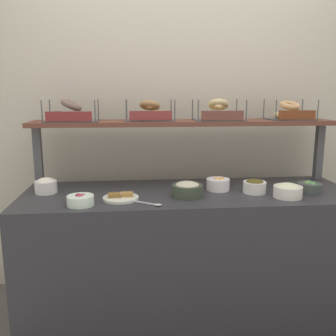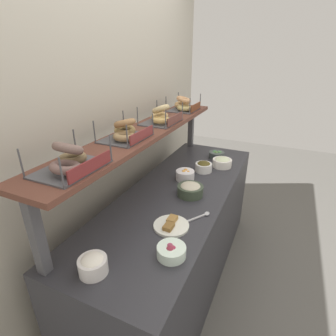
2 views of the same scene
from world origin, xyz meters
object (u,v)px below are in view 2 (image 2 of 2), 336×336
(bowl_veggie_mix, at_px, (217,155))
(bowl_tuna_salad, at_px, (190,189))
(serving_plate_white, at_px, (171,225))
(serving_spoon_near_plate, at_px, (202,216))
(bowl_beet_salad, at_px, (171,251))
(bagel_basket_poppy, at_px, (70,160))
(bowl_chocolate_spread, at_px, (204,166))
(bagel_basket_everything, at_px, (126,132))
(bowl_scallion_spread, at_px, (222,162))
(bagel_basket_sesame, at_px, (184,105))
(bowl_cream_cheese, at_px, (93,264))
(bowl_fruit_salad, at_px, (185,175))
(bagel_basket_plain, at_px, (161,117))

(bowl_veggie_mix, height_order, bowl_tuna_salad, bowl_tuna_salad)
(serving_plate_white, xyz_separation_m, serving_spoon_near_plate, (0.17, -0.13, -0.00))
(bowl_beet_salad, xyz_separation_m, bagel_basket_poppy, (-0.10, 0.47, 0.45))
(bowl_veggie_mix, relative_size, serving_plate_white, 0.70)
(bowl_chocolate_spread, bearing_deg, bowl_veggie_mix, -3.35)
(bowl_chocolate_spread, bearing_deg, bagel_basket_everything, 151.87)
(bowl_chocolate_spread, bearing_deg, bowl_scallion_spread, -36.03)
(bowl_beet_salad, relative_size, serving_spoon_near_plate, 0.93)
(bowl_scallion_spread, relative_size, bagel_basket_sesame, 0.56)
(bowl_beet_salad, relative_size, serving_plate_white, 0.71)
(bowl_beet_salad, distance_m, bagel_basket_everything, 0.79)
(bowl_cream_cheese, relative_size, bagel_basket_everything, 0.42)
(bowl_scallion_spread, xyz_separation_m, bowl_chocolate_spread, (-0.16, 0.12, 0.00))
(bowl_scallion_spread, bearing_deg, bowl_cream_cheese, 170.62)
(bowl_veggie_mix, relative_size, bowl_fruit_salad, 1.00)
(serving_spoon_near_plate, bearing_deg, bowl_tuna_salad, 35.69)
(bowl_chocolate_spread, xyz_separation_m, bowl_beet_salad, (-1.05, -0.16, -0.01))
(bowl_fruit_salad, height_order, bagel_basket_everything, bagel_basket_everything)
(bowl_veggie_mix, height_order, bagel_basket_everything, bagel_basket_everything)
(bowl_cream_cheese, distance_m, bowl_chocolate_spread, 1.30)
(serving_spoon_near_plate, bearing_deg, bagel_basket_everything, 87.99)
(bowl_beet_salad, bearing_deg, bowl_fruit_salad, 16.65)
(bowl_scallion_spread, distance_m, bagel_basket_everything, 1.02)
(bagel_basket_everything, bearing_deg, serving_spoon_near_plate, -92.01)
(bowl_cream_cheese, bearing_deg, bagel_basket_poppy, 52.13)
(bowl_tuna_salad, bearing_deg, bagel_basket_plain, 53.47)
(bowl_tuna_salad, height_order, serving_spoon_near_plate, bowl_tuna_salad)
(bowl_fruit_salad, height_order, bagel_basket_sesame, bagel_basket_sesame)
(bowl_tuna_salad, bearing_deg, bowl_veggie_mix, 1.22)
(bowl_veggie_mix, height_order, serving_spoon_near_plate, bowl_veggie_mix)
(serving_spoon_near_plate, bearing_deg, bowl_veggie_mix, 10.03)
(bowl_scallion_spread, relative_size, bagel_basket_plain, 0.51)
(bowl_veggie_mix, xyz_separation_m, bowl_beet_salad, (-1.39, -0.14, -0.00))
(bowl_beet_salad, xyz_separation_m, serving_plate_white, (0.22, 0.10, -0.02))
(bowl_beet_salad, bearing_deg, bowl_tuna_salad, 11.55)
(bagel_basket_sesame, bearing_deg, bowl_cream_cheese, -172.87)
(serving_spoon_near_plate, bearing_deg, bowl_scallion_spread, 5.45)
(bowl_tuna_salad, distance_m, bowl_chocolate_spread, 0.43)
(bowl_beet_salad, distance_m, bagel_basket_sesame, 1.54)
(bowl_cream_cheese, relative_size, bowl_beet_salad, 0.91)
(bowl_cream_cheese, distance_m, bagel_basket_poppy, 0.49)
(bowl_fruit_salad, height_order, bagel_basket_poppy, bagel_basket_poppy)
(bowl_beet_salad, height_order, bagel_basket_plain, bagel_basket_plain)
(bowl_tuna_salad, height_order, bagel_basket_sesame, bagel_basket_sesame)
(bowl_veggie_mix, relative_size, bowl_scallion_spread, 0.87)
(bowl_cream_cheese, height_order, serving_spoon_near_plate, bowl_cream_cheese)
(bagel_basket_plain, bearing_deg, bowl_scallion_spread, -52.49)
(bowl_chocolate_spread, height_order, serving_plate_white, bowl_chocolate_spread)
(bowl_chocolate_spread, distance_m, bagel_basket_sesame, 0.64)
(bowl_chocolate_spread, bearing_deg, serving_spoon_near_plate, -163.19)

